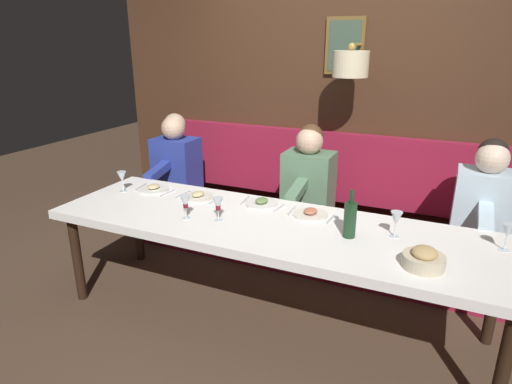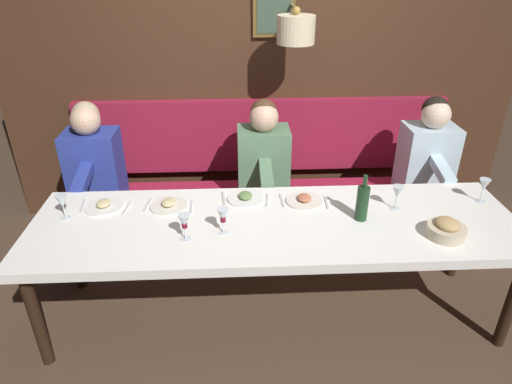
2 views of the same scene
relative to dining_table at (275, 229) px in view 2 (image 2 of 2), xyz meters
The scene contains 18 objects.
ground_plane 0.68m from the dining_table, ahead, with size 12.00×12.00×0.00m, color #4C3828.
dining_table is the anchor object (origin of this frame).
banquette_bench 1.00m from the dining_table, ahead, with size 0.52×3.20×0.45m, color maroon.
back_wall_panel 1.61m from the dining_table, ahead, with size 0.59×4.40×2.90m.
diner_nearest 1.57m from the dining_table, 55.69° to the right, with size 0.60×0.40×0.79m.
diner_near 0.89m from the dining_table, ahead, with size 0.60×0.40×0.79m.
diner_middle 1.60m from the dining_table, 56.48° to the left, with size 0.60×0.40×0.79m.
place_setting_0 0.32m from the dining_table, 42.59° to the right, with size 0.24×0.31×0.05m.
place_setting_1 0.71m from the dining_table, 72.73° to the left, with size 0.24×0.32×0.05m.
place_setting_2 0.34m from the dining_table, 32.44° to the left, with size 0.24×0.32×0.05m.
place_setting_3 1.12m from the dining_table, 78.65° to the left, with size 0.24×0.33×0.05m.
wine_glass_0 1.31m from the dining_table, 85.66° to the left, with size 0.07×0.07×0.16m.
wine_glass_1 1.40m from the dining_table, 82.56° to the right, with size 0.07×0.07×0.16m.
wine_glass_2 0.59m from the dining_table, 107.29° to the left, with size 0.07×0.07×0.16m.
wine_glass_3 0.38m from the dining_table, 109.48° to the left, with size 0.07×0.07×0.16m.
wine_glass_4 0.81m from the dining_table, 81.81° to the right, with size 0.07×0.07×0.16m.
wine_bottle 0.55m from the dining_table, 90.03° to the right, with size 0.08×0.08×0.30m.
bread_bowl 1.00m from the dining_table, 102.55° to the right, with size 0.22×0.22×0.12m.
Camera 2 is at (-2.34, 0.24, 2.20)m, focal length 31.55 mm.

